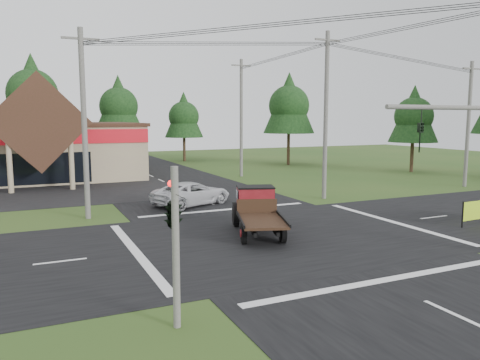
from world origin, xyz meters
TOP-DOWN VIEW (x-y plane):
  - ground at (0.00, 0.00)m, footprint 120.00×120.00m
  - road_ns at (0.00, 0.00)m, footprint 12.00×120.00m
  - road_ew at (0.00, 0.00)m, footprint 120.00×12.00m
  - traffic_signal_corner at (-7.50, -7.32)m, footprint 0.53×2.48m
  - utility_pole_nw at (-8.00, 8.00)m, footprint 2.00×0.30m
  - utility_pole_ne at (8.00, 8.00)m, footprint 2.00×0.30m
  - utility_pole_far at (22.00, 8.00)m, footprint 2.00×0.30m
  - utility_pole_n at (8.00, 22.00)m, footprint 2.00×0.30m
  - tree_row_c at (-10.00, 41.00)m, footprint 7.28×7.28m
  - tree_row_d at (0.00, 42.00)m, footprint 6.16×6.16m
  - tree_row_e at (8.00, 40.00)m, footprint 5.04×5.04m
  - tree_side_ne at (18.00, 30.00)m, footprint 6.16×6.16m
  - tree_side_e_near at (26.00, 18.00)m, footprint 5.04×5.04m
  - antique_flatbed_truck at (-0.93, 0.62)m, footprint 3.72×5.84m
  - white_pickup at (-1.29, 9.54)m, footprint 6.03×4.45m

SIDE VIEW (x-z plane):
  - ground at x=0.00m, z-range 0.00..0.00m
  - road_ns at x=0.00m, z-range 0.00..0.02m
  - road_ew at x=0.00m, z-range 0.00..0.02m
  - white_pickup at x=-1.29m, z-range 0.00..1.52m
  - antique_flatbed_truck at x=-0.93m, z-range 0.00..2.28m
  - traffic_signal_corner at x=-7.50m, z-range 1.32..5.72m
  - utility_pole_far at x=22.00m, z-range 0.14..10.34m
  - utility_pole_nw at x=-8.00m, z-range 0.14..10.64m
  - utility_pole_n at x=8.00m, z-range 0.14..11.34m
  - utility_pole_ne at x=8.00m, z-range 0.14..11.64m
  - tree_row_e at x=8.00m, z-range 1.49..10.58m
  - tree_side_e_near at x=26.00m, z-range 1.49..10.58m
  - tree_row_d at x=0.00m, z-range 1.82..12.93m
  - tree_side_ne at x=18.00m, z-range 1.82..12.93m
  - tree_row_c at x=-10.00m, z-range 2.16..15.29m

